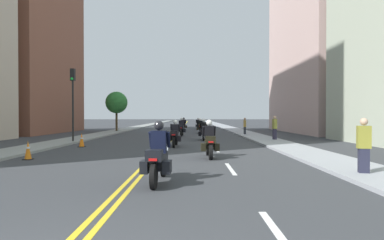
{
  "coord_description": "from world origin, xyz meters",
  "views": [
    {
      "loc": [
        1.64,
        -2.61,
        1.78
      ],
      "look_at": [
        1.74,
        29.31,
        1.39
      ],
      "focal_mm": 29.37,
      "sensor_mm": 36.0,
      "label": 1
    }
  ],
  "objects_px": {
    "motorcycle_0": "(157,158)",
    "pedestrian_1": "(244,126)",
    "motorcycle_2": "(174,136)",
    "pedestrian_2": "(363,146)",
    "motorcycle_1": "(208,143)",
    "street_tree_0": "(116,103)",
    "motorcycle_6": "(183,125)",
    "pedestrian_0": "(274,128)",
    "motorcycle_3": "(203,131)",
    "motorcycle_7": "(197,125)",
    "traffic_cone_0": "(81,140)",
    "traffic_light_near": "(72,92)",
    "motorcycle_4": "(181,129)",
    "motorcycle_5": "(199,127)",
    "traffic_cone_1": "(27,150)"
  },
  "relations": [
    {
      "from": "motorcycle_0",
      "to": "pedestrian_1",
      "type": "relative_size",
      "value": 1.39
    },
    {
      "from": "motorcycle_2",
      "to": "pedestrian_2",
      "type": "bearing_deg",
      "value": -54.06
    },
    {
      "from": "motorcycle_1",
      "to": "street_tree_0",
      "type": "xyz_separation_m",
      "value": [
        -9.32,
        22.24,
        2.67
      ]
    },
    {
      "from": "motorcycle_2",
      "to": "motorcycle_6",
      "type": "distance_m",
      "value": 19.68
    },
    {
      "from": "pedestrian_0",
      "to": "pedestrian_2",
      "type": "height_order",
      "value": "pedestrian_0"
    },
    {
      "from": "motorcycle_3",
      "to": "pedestrian_1",
      "type": "xyz_separation_m",
      "value": [
        4.04,
        5.77,
        0.2
      ]
    },
    {
      "from": "motorcycle_0",
      "to": "pedestrian_1",
      "type": "xyz_separation_m",
      "value": [
        5.8,
        20.77,
        0.18
      ]
    },
    {
      "from": "motorcycle_7",
      "to": "traffic_cone_0",
      "type": "xyz_separation_m",
      "value": [
        -7.24,
        -24.7,
        -0.23
      ]
    },
    {
      "from": "pedestrian_0",
      "to": "motorcycle_0",
      "type": "bearing_deg",
      "value": 142.67
    },
    {
      "from": "traffic_cone_0",
      "to": "traffic_light_near",
      "type": "relative_size",
      "value": 0.16
    },
    {
      "from": "traffic_cone_0",
      "to": "pedestrian_0",
      "type": "bearing_deg",
      "value": 19.12
    },
    {
      "from": "motorcycle_1",
      "to": "motorcycle_4",
      "type": "height_order",
      "value": "motorcycle_4"
    },
    {
      "from": "motorcycle_6",
      "to": "traffic_light_near",
      "type": "xyz_separation_m",
      "value": [
        -6.93,
        -17.12,
        2.72
      ]
    },
    {
      "from": "motorcycle_0",
      "to": "motorcycle_3",
      "type": "height_order",
      "value": "motorcycle_0"
    },
    {
      "from": "motorcycle_0",
      "to": "street_tree_0",
      "type": "distance_m",
      "value": 28.5
    },
    {
      "from": "pedestrian_1",
      "to": "motorcycle_4",
      "type": "bearing_deg",
      "value": 104.73
    },
    {
      "from": "motorcycle_4",
      "to": "motorcycle_5",
      "type": "bearing_deg",
      "value": 73.19
    },
    {
      "from": "traffic_light_near",
      "to": "street_tree_0",
      "type": "relative_size",
      "value": 1.08
    },
    {
      "from": "motorcycle_6",
      "to": "pedestrian_1",
      "type": "bearing_deg",
      "value": -59.61
    },
    {
      "from": "motorcycle_5",
      "to": "pedestrian_2",
      "type": "height_order",
      "value": "pedestrian_2"
    },
    {
      "from": "motorcycle_1",
      "to": "motorcycle_3",
      "type": "relative_size",
      "value": 0.94
    },
    {
      "from": "motorcycle_7",
      "to": "pedestrian_1",
      "type": "bearing_deg",
      "value": -76.89
    },
    {
      "from": "motorcycle_6",
      "to": "pedestrian_0",
      "type": "height_order",
      "value": "pedestrian_0"
    },
    {
      "from": "motorcycle_4",
      "to": "traffic_cone_1",
      "type": "distance_m",
      "value": 16.35
    },
    {
      "from": "motorcycle_2",
      "to": "traffic_light_near",
      "type": "height_order",
      "value": "traffic_light_near"
    },
    {
      "from": "motorcycle_3",
      "to": "motorcycle_6",
      "type": "relative_size",
      "value": 1.05
    },
    {
      "from": "motorcycle_3",
      "to": "traffic_cone_0",
      "type": "distance_m",
      "value": 8.91
    },
    {
      "from": "pedestrian_1",
      "to": "traffic_cone_0",
      "type": "bearing_deg",
      "value": 139.42
    },
    {
      "from": "motorcycle_6",
      "to": "traffic_light_near",
      "type": "height_order",
      "value": "traffic_light_near"
    },
    {
      "from": "motorcycle_3",
      "to": "motorcycle_0",
      "type": "bearing_deg",
      "value": -95.6
    },
    {
      "from": "motorcycle_6",
      "to": "pedestrian_2",
      "type": "relative_size",
      "value": 1.24
    },
    {
      "from": "motorcycle_1",
      "to": "street_tree_0",
      "type": "bearing_deg",
      "value": 111.09
    },
    {
      "from": "motorcycle_1",
      "to": "motorcycle_5",
      "type": "bearing_deg",
      "value": 88.04
    },
    {
      "from": "motorcycle_4",
      "to": "pedestrian_2",
      "type": "bearing_deg",
      "value": -69.71
    },
    {
      "from": "motorcycle_2",
      "to": "motorcycle_7",
      "type": "xyz_separation_m",
      "value": [
        1.84,
        24.55,
        -0.02
      ]
    },
    {
      "from": "traffic_cone_0",
      "to": "pedestrian_1",
      "type": "distance_m",
      "value": 15.72
    },
    {
      "from": "motorcycle_1",
      "to": "pedestrian_0",
      "type": "relative_size",
      "value": 1.17
    },
    {
      "from": "motorcycle_1",
      "to": "motorcycle_7",
      "type": "bearing_deg",
      "value": 88.16
    },
    {
      "from": "motorcycle_3",
      "to": "pedestrian_2",
      "type": "relative_size",
      "value": 1.31
    },
    {
      "from": "motorcycle_2",
      "to": "motorcycle_5",
      "type": "xyz_separation_m",
      "value": [
        1.85,
        14.79,
        -0.01
      ]
    },
    {
      "from": "motorcycle_6",
      "to": "motorcycle_3",
      "type": "bearing_deg",
      "value": -85.92
    },
    {
      "from": "motorcycle_6",
      "to": "traffic_cone_0",
      "type": "relative_size",
      "value": 2.67
    },
    {
      "from": "traffic_light_near",
      "to": "street_tree_0",
      "type": "xyz_separation_m",
      "value": [
        -0.65,
        14.77,
        -0.06
      ]
    },
    {
      "from": "pedestrian_2",
      "to": "street_tree_0",
      "type": "height_order",
      "value": "street_tree_0"
    },
    {
      "from": "motorcycle_3",
      "to": "traffic_cone_0",
      "type": "relative_size",
      "value": 2.82
    },
    {
      "from": "motorcycle_6",
      "to": "pedestrian_2",
      "type": "distance_m",
      "value": 29.42
    },
    {
      "from": "motorcycle_2",
      "to": "motorcycle_4",
      "type": "distance_m",
      "value": 9.82
    },
    {
      "from": "pedestrian_1",
      "to": "street_tree_0",
      "type": "height_order",
      "value": "street_tree_0"
    },
    {
      "from": "traffic_light_near",
      "to": "pedestrian_2",
      "type": "xyz_separation_m",
      "value": [
        12.97,
        -11.67,
        -2.49
      ]
    },
    {
      "from": "traffic_cone_0",
      "to": "traffic_light_near",
      "type": "xyz_separation_m",
      "value": [
        -1.53,
        2.7,
        2.98
      ]
    }
  ]
}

